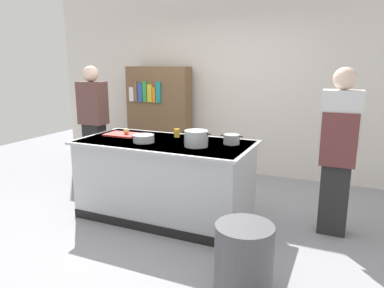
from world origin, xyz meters
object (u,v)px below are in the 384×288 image
sauce_pan (232,139)px  person_guest (94,123)px  person_chef (338,149)px  stock_pot (196,138)px  bookshelf (159,118)px  juice_cup (177,133)px  mixing_bowl (144,139)px  onion (126,131)px  trash_bin (244,259)px

sauce_pan → person_guest: person_guest is taller
person_chef → stock_pot: bearing=124.7°
person_chef → bookshelf: person_chef is taller
sauce_pan → juice_cup: 0.71m
stock_pot → mixing_bowl: size_ratio=1.36×
sauce_pan → bookshelf: bookshelf is taller
stock_pot → bookshelf: size_ratio=0.19×
stock_pot → person_chef: bearing=17.6°
person_guest → person_chef: bearing=96.1°
mixing_bowl → person_guest: person_guest is taller
stock_pot → onion: bearing=170.2°
mixing_bowl → juice_cup: (0.21, 0.40, 0.01)m
onion → trash_bin: (1.79, -1.09, -0.68)m
stock_pot → mixing_bowl: stock_pot is taller
juice_cup → bookshelf: (-1.10, 1.54, -0.10)m
onion → stock_pot: (0.99, -0.17, 0.03)m
onion → person_chef: person_chef is taller
sauce_pan → bookshelf: 2.43m
onion → juice_cup: 0.62m
sauce_pan → onion: bearing=-176.5°
mixing_bowl → bookshelf: bearing=114.6°
juice_cup → onion: bearing=-163.9°
sauce_pan → bookshelf: (-1.80, 1.63, -0.10)m
person_guest → mixing_bowl: bearing=70.5°
person_chef → person_guest: same height
sauce_pan → trash_bin: size_ratio=0.44×
mixing_bowl → person_guest: (-1.30, 0.76, -0.03)m
sauce_pan → person_chef: 1.08m
person_guest → bookshelf: bearing=171.3°
juice_cup → person_guest: bearing=166.6°
stock_pot → sauce_pan: 0.40m
mixing_bowl → sauce_pan: bearing=18.6°
sauce_pan → stock_pot: bearing=-140.7°
stock_pot → bookshelf: (-1.50, 1.88, -0.13)m
mixing_bowl → juice_cup: bearing=62.1°
sauce_pan → person_chef: person_chef is taller
juice_cup → trash_bin: 1.87m
person_guest → onion: bearing=70.7°
stock_pot → person_chef: 1.44m
onion → sauce_pan: sauce_pan is taller
stock_pot → juice_cup: bearing=139.3°
onion → juice_cup: bearing=16.1°
trash_bin → person_chef: size_ratio=0.32×
juice_cup → person_chef: bearing=3.0°
mixing_bowl → trash_bin: 1.78m
onion → juice_cup: juice_cup is taller
person_guest → juice_cup: bearing=87.3°
mixing_bowl → person_chef: size_ratio=0.14×
person_chef → bookshelf: 3.22m
onion → trash_bin: size_ratio=0.13×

